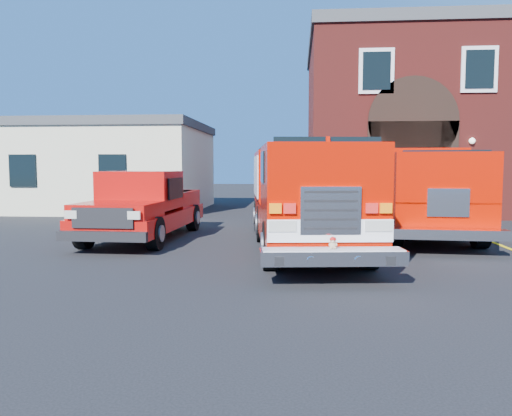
# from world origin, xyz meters

# --- Properties ---
(ground) EXTENTS (100.00, 100.00, 0.00)m
(ground) POSITION_xyz_m (0.00, 0.00, 0.00)
(ground) COLOR black
(ground) RESTS_ON ground
(parking_stripe_mid) EXTENTS (0.12, 3.00, 0.01)m
(parking_stripe_mid) POSITION_xyz_m (6.50, 4.00, 0.00)
(parking_stripe_mid) COLOR yellow
(parking_stripe_mid) RESTS_ON ground
(parking_stripe_far) EXTENTS (0.12, 3.00, 0.01)m
(parking_stripe_far) POSITION_xyz_m (6.50, 7.00, 0.00)
(parking_stripe_far) COLOR yellow
(parking_stripe_far) RESTS_ON ground
(fire_station) EXTENTS (15.20, 10.20, 8.45)m
(fire_station) POSITION_xyz_m (8.99, 13.98, 4.25)
(fire_station) COLOR maroon
(fire_station) RESTS_ON ground
(side_building) EXTENTS (10.20, 8.20, 4.35)m
(side_building) POSITION_xyz_m (-9.00, 13.00, 2.20)
(side_building) COLOR beige
(side_building) RESTS_ON ground
(fire_engine) EXTENTS (3.51, 9.25, 2.78)m
(fire_engine) POSITION_xyz_m (1.01, 1.77, 1.44)
(fire_engine) COLOR black
(fire_engine) RESTS_ON ground
(pickup_truck) EXTENTS (2.43, 6.31, 2.04)m
(pickup_truck) POSITION_xyz_m (-3.72, 2.91, 0.97)
(pickup_truck) COLOR black
(pickup_truck) RESTS_ON ground
(secondary_truck) EXTENTS (3.23, 8.63, 2.75)m
(secondary_truck) POSITION_xyz_m (4.88, 4.87, 1.50)
(secondary_truck) COLOR black
(secondary_truck) RESTS_ON ground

